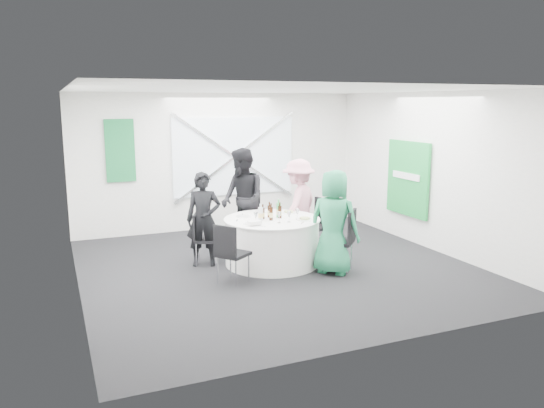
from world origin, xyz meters
name	(u,v)px	position (x,y,z in m)	size (l,w,h in m)	color
floor	(277,267)	(0.00, 0.00, 0.00)	(6.00, 6.00, 0.00)	black
ceiling	(277,90)	(0.00, 0.00, 2.80)	(6.00, 6.00, 0.00)	white
wall_back	(220,162)	(0.00, 3.00, 1.40)	(6.00, 6.00, 0.00)	white
wall_front	(390,220)	(0.00, -3.00, 1.40)	(6.00, 6.00, 0.00)	white
wall_left	(73,194)	(-3.00, 0.00, 1.40)	(6.00, 6.00, 0.00)	white
wall_right	(432,172)	(3.00, 0.00, 1.40)	(6.00, 6.00, 0.00)	white
window_panel	(234,156)	(0.30, 2.96, 1.50)	(2.60, 0.03, 1.60)	silver
window_brace_a	(235,157)	(0.30, 2.92, 1.50)	(0.05, 0.05, 3.16)	silver
window_brace_b	(235,157)	(0.30, 2.92, 1.50)	(0.05, 0.05, 3.16)	silver
green_banner	(120,151)	(-2.00, 2.95, 1.70)	(0.55, 0.04, 1.20)	#16703B
green_sign	(408,178)	(2.94, 0.60, 1.20)	(0.05, 1.20, 1.40)	green
banquet_table	(272,241)	(0.00, 0.20, 0.38)	(1.56, 1.56, 0.76)	white
chair_back	(251,214)	(0.10, 1.44, 0.59)	(0.49, 0.50, 1.01)	black
chair_back_left	(202,235)	(-1.05, 0.64, 0.49)	(0.50, 0.50, 0.84)	black
chair_back_right	(319,221)	(1.04, 0.55, 0.56)	(0.55, 0.55, 0.95)	black
chair_front_right	(344,236)	(0.86, -0.62, 0.58)	(0.63, 0.63, 0.99)	black
chair_front_left	(230,250)	(-0.95, -0.49, 0.52)	(0.57, 0.57, 0.90)	black
person_man_back_left	(204,219)	(-1.04, 0.56, 0.76)	(0.56, 0.37, 1.53)	black
person_man_back	(243,199)	(-0.14, 1.23, 0.91)	(0.89, 0.49, 1.82)	black
person_woman_pink	(298,205)	(0.79, 0.86, 0.81)	(1.05, 0.49, 1.63)	pink
person_woman_green	(334,222)	(0.69, -0.60, 0.81)	(0.79, 0.51, 1.62)	#268D5C
plate_back	(263,212)	(0.06, 0.74, 0.77)	(0.26, 0.26, 0.01)	white
plate_back_left	(243,216)	(-0.38, 0.51, 0.77)	(0.25, 0.25, 0.01)	white
plate_back_right	(289,212)	(0.43, 0.48, 0.78)	(0.25, 0.25, 0.04)	white
plate_front_right	(305,219)	(0.44, -0.10, 0.78)	(0.25, 0.25, 0.04)	white
plate_front_left	(253,224)	(-0.43, -0.05, 0.77)	(0.25, 0.25, 0.01)	white
napkin	(254,223)	(-0.43, -0.14, 0.80)	(0.20, 0.13, 0.05)	white
beer_bottle_a	(263,213)	(-0.15, 0.23, 0.85)	(0.06, 0.06, 0.24)	#37190A
beer_bottle_b	(269,211)	(0.00, 0.30, 0.86)	(0.06, 0.06, 0.26)	#37190A
beer_bottle_c	(280,212)	(0.13, 0.19, 0.86)	(0.06, 0.06, 0.26)	#37190A
beer_bottle_d	(271,214)	(-0.06, 0.09, 0.87)	(0.06, 0.06, 0.28)	#37190A
green_water_bottle	(279,210)	(0.13, 0.24, 0.88)	(0.08, 0.08, 0.30)	#43B05B
clear_water_bottle	(261,214)	(-0.22, 0.13, 0.87)	(0.08, 0.08, 0.27)	silver
wine_glass_a	(289,214)	(0.15, -0.14, 0.88)	(0.07, 0.07, 0.17)	white
wine_glass_b	(256,215)	(-0.36, 0.00, 0.88)	(0.07, 0.07, 0.17)	white
wine_glass_c	(279,215)	(-0.02, -0.13, 0.88)	(0.07, 0.07, 0.17)	white
wine_glass_d	(297,212)	(0.36, 0.00, 0.88)	(0.07, 0.07, 0.17)	white
fork_a	(302,223)	(0.31, -0.29, 0.76)	(0.01, 0.15, 0.01)	silver
knife_a	(307,218)	(0.54, -0.01, 0.76)	(0.01, 0.15, 0.01)	silver
fork_b	(242,215)	(-0.36, 0.65, 0.76)	(0.01, 0.15, 0.01)	silver
knife_b	(237,220)	(-0.57, 0.29, 0.76)	(0.01, 0.15, 0.01)	silver
fork_c	(248,224)	(-0.51, -0.06, 0.76)	(0.01, 0.15, 0.01)	silver
knife_c	(262,226)	(-0.35, -0.26, 0.76)	(0.01, 0.15, 0.01)	silver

